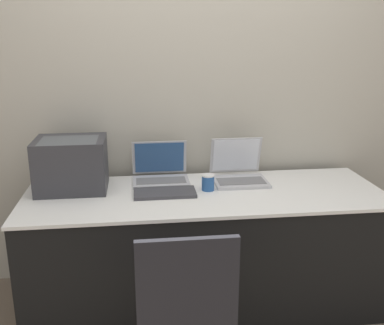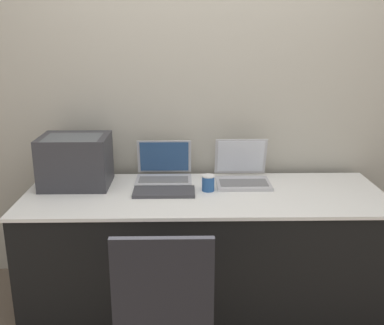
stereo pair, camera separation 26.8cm
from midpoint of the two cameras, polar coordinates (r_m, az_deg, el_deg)
name	(u,v)px [view 2 (the right image)]	position (r m, az deg, el deg)	size (l,w,h in m)	color
wall_back	(202,91)	(3.04, 3.88, 9.00)	(8.00, 0.05, 2.60)	#B7B2A3
table	(204,249)	(2.86, 4.32, -10.96)	(2.17, 0.76, 0.75)	black
printer	(75,159)	(2.84, -12.01, 0.38)	(0.42, 0.33, 0.32)	#333338
laptop_left	(164,171)	(2.93, -0.97, -1.19)	(0.36, 0.28, 0.24)	#B7B7BC
laptop_right	(242,173)	(2.91, 9.04, -1.40)	(0.34, 0.34, 0.27)	#B7B7BC
external_keyboard	(164,192)	(2.69, -0.72, -3.80)	(0.37, 0.18, 0.02)	#3D3D42
coffee_cup	(208,183)	(2.73, 4.89, -2.64)	(0.08, 0.08, 0.10)	#285699
chair	(165,301)	(2.08, 0.35, -17.33)	(0.42, 0.46, 0.91)	black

